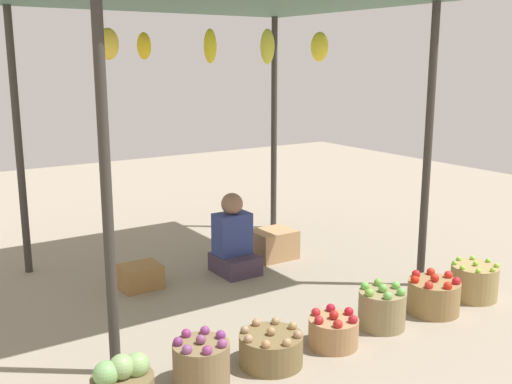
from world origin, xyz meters
name	(u,v)px	position (x,y,z in m)	size (l,w,h in m)	color
ground_plane	(218,278)	(0.00, 0.00, 0.00)	(14.00, 14.00, 0.00)	gray
market_stall_structure	(216,21)	(0.01, 0.00, 2.34)	(3.20, 2.64, 2.53)	#38332D
vendor_person	(233,242)	(0.21, 0.07, 0.30)	(0.36, 0.44, 0.78)	#423448
basket_purple_onions	(201,362)	(-1.04, -1.60, 0.15)	(0.36, 0.36, 0.33)	olive
basket_potatoes	(271,349)	(-0.53, -1.63, 0.11)	(0.43, 0.43, 0.27)	brown
basket_red_apples	(334,331)	(0.00, -1.66, 0.11)	(0.36, 0.36, 0.27)	#A77D53
basket_green_apples	(382,308)	(0.52, -1.62, 0.15)	(0.36, 0.36, 0.35)	#8D7C53
basket_red_tomatoes	(434,296)	(1.07, -1.65, 0.14)	(0.42, 0.42, 0.33)	olive
basket_limes	(474,282)	(1.60, -1.64, 0.15)	(0.40, 0.40, 0.33)	#A08853
wooden_crate_near_vendor	(273,244)	(0.77, 0.20, 0.15)	(0.43, 0.35, 0.30)	tan
wooden_crate_stacked_rear	(140,276)	(-0.71, 0.18, 0.11)	(0.36, 0.29, 0.21)	olive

